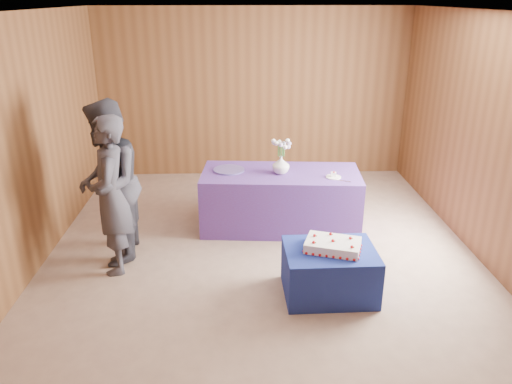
{
  "coord_description": "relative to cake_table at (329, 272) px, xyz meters",
  "views": [
    {
      "loc": [
        -0.27,
        -5.09,
        2.84
      ],
      "look_at": [
        -0.07,
        0.1,
        0.79
      ],
      "focal_mm": 35.0,
      "sensor_mm": 36.0,
      "label": 1
    }
  ],
  "objects": [
    {
      "name": "ground",
      "position": [
        -0.64,
        0.75,
        -0.25
      ],
      "size": [
        6.0,
        6.0,
        0.0
      ],
      "primitive_type": "plane",
      "color": "gray",
      "rests_on": "ground"
    },
    {
      "name": "room_shell",
      "position": [
        -0.64,
        0.75,
        1.55
      ],
      "size": [
        5.04,
        6.04,
        2.72
      ],
      "color": "brown",
      "rests_on": "ground"
    },
    {
      "name": "cake_table",
      "position": [
        0.0,
        0.0,
        0.0
      ],
      "size": [
        0.92,
        0.72,
        0.5
      ],
      "primitive_type": "cube",
      "rotation": [
        0.0,
        0.0,
        0.02
      ],
      "color": "navy",
      "rests_on": "ground"
    },
    {
      "name": "serving_table",
      "position": [
        -0.36,
        1.61,
        0.12
      ],
      "size": [
        2.06,
        1.05,
        0.75
      ],
      "primitive_type": "cube",
      "rotation": [
        0.0,
        0.0,
        -0.08
      ],
      "color": "#4E3695",
      "rests_on": "ground"
    },
    {
      "name": "sheet_cake",
      "position": [
        0.02,
        0.0,
        0.3
      ],
      "size": [
        0.64,
        0.53,
        0.13
      ],
      "rotation": [
        0.0,
        0.0,
        -0.33
      ],
      "color": "white",
      "rests_on": "cake_table"
    },
    {
      "name": "vase",
      "position": [
        -0.37,
        1.58,
        0.61
      ],
      "size": [
        0.28,
        0.28,
        0.22
      ],
      "primitive_type": "imported",
      "rotation": [
        0.0,
        0.0,
        -0.37
      ],
      "color": "silver",
      "rests_on": "serving_table"
    },
    {
      "name": "flower_spray",
      "position": [
        -0.37,
        1.58,
        0.89
      ],
      "size": [
        0.25,
        0.25,
        0.19
      ],
      "color": "#2D6D2B",
      "rests_on": "vase"
    },
    {
      "name": "platter",
      "position": [
        -1.02,
        1.71,
        0.51
      ],
      "size": [
        0.4,
        0.4,
        0.02
      ],
      "primitive_type": "cylinder",
      "rotation": [
        0.0,
        0.0,
        0.01
      ],
      "color": "#574A94",
      "rests_on": "serving_table"
    },
    {
      "name": "plate",
      "position": [
        0.27,
        1.4,
        0.51
      ],
      "size": [
        0.19,
        0.19,
        0.01
      ],
      "primitive_type": "cylinder",
      "rotation": [
        0.0,
        0.0,
        -0.03
      ],
      "color": "white",
      "rests_on": "serving_table"
    },
    {
      "name": "cake_slice",
      "position": [
        0.27,
        1.4,
        0.54
      ],
      "size": [
        0.07,
        0.06,
        0.08
      ],
      "rotation": [
        0.0,
        0.0,
        -0.1
      ],
      "color": "white",
      "rests_on": "plate"
    },
    {
      "name": "knife",
      "position": [
        0.33,
        1.29,
        0.5
      ],
      "size": [
        0.24,
        0.14,
        0.0
      ],
      "primitive_type": "cube",
      "rotation": [
        0.0,
        0.0,
        -0.47
      ],
      "color": "silver",
      "rests_on": "serving_table"
    },
    {
      "name": "guest_left",
      "position": [
        -2.25,
        0.6,
        0.62
      ],
      "size": [
        0.51,
        0.69,
        1.73
      ],
      "primitive_type": "imported",
      "rotation": [
        0.0,
        0.0,
        -1.42
      ],
      "color": "#35343D",
      "rests_on": "ground"
    },
    {
      "name": "guest_right",
      "position": [
        -2.33,
        0.84,
        0.67
      ],
      "size": [
        0.77,
        0.95,
        1.84
      ],
      "primitive_type": "imported",
      "rotation": [
        0.0,
        0.0,
        -1.48
      ],
      "color": "#34333E",
      "rests_on": "ground"
    }
  ]
}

